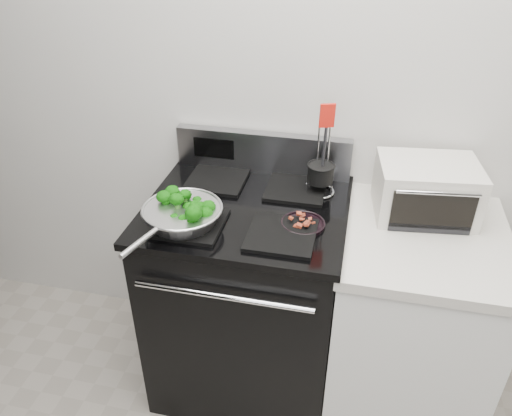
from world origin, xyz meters
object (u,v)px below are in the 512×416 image
(utensil_holder, at_px, (320,178))
(toaster_oven, at_px, (426,189))
(skillet, at_px, (182,214))
(gas_range, at_px, (248,295))
(bacon_plate, at_px, (303,221))

(utensil_holder, height_order, toaster_oven, utensil_holder)
(utensil_holder, bearing_deg, skillet, -161.67)
(gas_range, height_order, skillet, gas_range)
(bacon_plate, bearing_deg, skillet, -167.01)
(utensil_holder, distance_m, toaster_oven, 0.41)
(toaster_oven, bearing_deg, utensil_holder, 170.65)
(utensil_holder, xyz_separation_m, toaster_oven, (0.41, -0.02, 0.01))
(bacon_plate, bearing_deg, toaster_oven, 28.09)
(gas_range, bearing_deg, utensil_holder, 32.07)
(bacon_plate, bearing_deg, utensil_holder, 82.97)
(gas_range, bearing_deg, toaster_oven, 12.46)
(skillet, xyz_separation_m, utensil_holder, (0.46, 0.35, 0.02))
(bacon_plate, height_order, utensil_holder, utensil_holder)
(gas_range, relative_size, bacon_plate, 6.87)
(toaster_oven, bearing_deg, skillet, -165.89)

